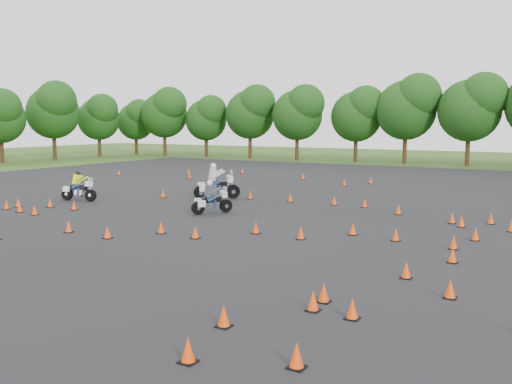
# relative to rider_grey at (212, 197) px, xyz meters

# --- Properties ---
(ground) EXTENTS (140.00, 140.00, 0.00)m
(ground) POSITION_rel_rider_grey_xyz_m (2.54, -4.25, -0.80)
(ground) COLOR #2D5119
(ground) RESTS_ON ground
(asphalt_pad) EXTENTS (62.00, 62.00, 0.00)m
(asphalt_pad) POSITION_rel_rider_grey_xyz_m (2.54, 1.75, -0.80)
(asphalt_pad) COLOR black
(asphalt_pad) RESTS_ON ground
(treeline) EXTENTS (86.51, 32.25, 10.87)m
(treeline) POSITION_rel_rider_grey_xyz_m (6.32, 31.20, 3.85)
(treeline) COLOR #193F12
(treeline) RESTS_ON ground
(traffic_cones) EXTENTS (36.57, 33.02, 0.45)m
(traffic_cones) POSITION_rel_rider_grey_xyz_m (2.85, 1.32, -0.57)
(traffic_cones) COLOR #F2440A
(traffic_cones) RESTS_ON asphalt_pad
(rider_grey) EXTENTS (1.58, 2.10, 1.59)m
(rider_grey) POSITION_rel_rider_grey_xyz_m (0.00, 0.00, 0.00)
(rider_grey) COLOR #3D4045
(rider_grey) RESTS_ON ground
(rider_yellow) EXTENTS (2.23, 1.04, 1.66)m
(rider_yellow) POSITION_rel_rider_grey_xyz_m (-8.69, -0.11, 0.03)
(rider_yellow) COLOR #FCFB16
(rider_yellow) RESTS_ON ground
(rider_white) EXTENTS (2.38, 2.44, 2.01)m
(rider_white) POSITION_rel_rider_grey_xyz_m (-2.59, 4.31, 0.21)
(rider_white) COLOR beige
(rider_white) RESTS_ON ground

